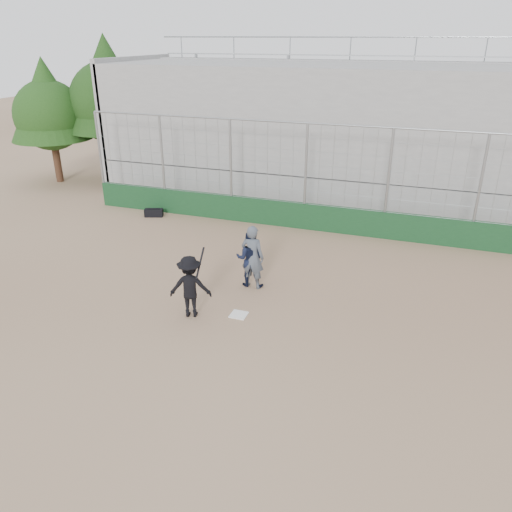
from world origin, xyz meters
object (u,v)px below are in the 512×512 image
(umpire, at_px, (253,260))
(catcher_crouched, at_px, (250,268))
(equipment_bag, at_px, (154,213))
(batter_at_plate, at_px, (190,286))

(umpire, bearing_deg, catcher_crouched, -18.92)
(umpire, relative_size, equipment_bag, 2.17)
(catcher_crouched, relative_size, umpire, 0.67)
(batter_at_plate, distance_m, catcher_crouched, 2.32)
(batter_at_plate, xyz_separation_m, umpire, (0.99, 2.08, 0.02))
(umpire, bearing_deg, batter_at_plate, 70.50)
(catcher_crouched, distance_m, equipment_bag, 7.45)
(batter_at_plate, bearing_deg, catcher_crouched, 67.20)
(batter_at_plate, relative_size, catcher_crouched, 1.59)
(batter_at_plate, xyz_separation_m, equipment_bag, (-4.99, 6.68, -0.69))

